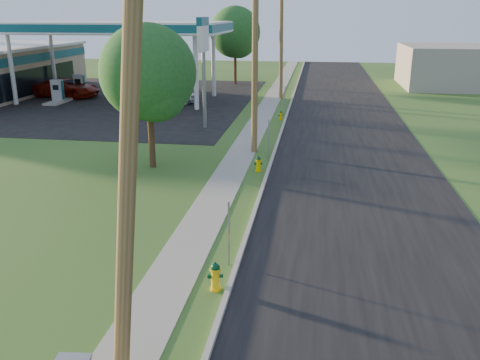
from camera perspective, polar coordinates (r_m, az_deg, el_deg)
name	(u,v)px	position (r m, az deg, el deg)	size (l,w,h in m)	color
ground_plane	(185,353)	(11.85, -6.15, -18.79)	(140.00, 140.00, 0.00)	#355C26
road	(361,203)	(20.47, 13.43, -2.55)	(8.00, 120.00, 0.02)	black
curb	(260,196)	(20.47, 2.23, -1.85)	(0.15, 120.00, 0.15)	#9E9B8F
sidewalk	(217,196)	(20.74, -2.59, -1.75)	(1.50, 120.00, 0.03)	#99978B
forecourt	(98,100)	(45.67, -15.70, 8.69)	(26.00, 28.00, 0.02)	black
utility_pole_near	(128,153)	(9.01, -12.48, 2.92)	(1.40, 0.32, 9.48)	brown
utility_pole_mid	(255,57)	(26.38, 1.69, 13.59)	(1.40, 0.32, 9.80)	brown
utility_pole_far	(281,41)	(44.27, 4.65, 15.26)	(1.40, 0.32, 9.50)	brown
sign_post_near	(229,234)	(14.83, -1.26, -6.09)	(0.05, 0.04, 2.00)	gray
sign_post_mid	(268,139)	(25.94, 3.21, 4.64)	(0.05, 0.04, 2.00)	gray
sign_post_far	(285,100)	(37.87, 5.03, 8.95)	(0.05, 0.04, 2.00)	gray
gas_canopy	(114,28)	(44.34, -13.91, 16.23)	(18.18, 9.18, 6.40)	silver
fuel_pump_nw	(58,94)	(44.89, -19.76, 9.07)	(1.20, 3.20, 1.90)	#9E9B8F
fuel_pump_ne	(164,97)	(41.42, -8.56, 9.24)	(1.20, 3.20, 1.90)	#9E9B8F
fuel_pump_sw	(80,87)	(48.41, -17.56, 9.89)	(1.20, 3.20, 1.90)	#9E9B8F
fuel_pump_se	(177,90)	(45.22, -7.08, 10.05)	(1.20, 3.20, 1.90)	#9E9B8F
price_pylon	(203,41)	(32.43, -4.16, 15.29)	(0.34, 2.04, 6.85)	gray
distant_building	(476,67)	(56.48, 24.95, 11.47)	(14.00, 10.00, 4.00)	#9C9489
tree_verge	(150,77)	(23.98, -10.11, 11.36)	(4.44, 4.44, 6.73)	#3E2D16
tree_lot	(236,34)	(53.42, -0.46, 16.06)	(5.13, 5.13, 7.77)	#3E2D16
hydrant_near	(215,276)	(13.84, -2.78, -10.76)	(0.43, 0.38, 0.83)	yellow
hydrant_mid	(258,164)	(23.80, 2.07, 1.83)	(0.39, 0.35, 0.76)	#EEC900
hydrant_far	(281,115)	(35.54, 4.61, 7.24)	(0.35, 0.31, 0.67)	#E8AE00
car_red	(67,88)	(47.70, -18.87, 9.75)	(2.67, 5.79, 1.61)	#6A1106
car_silver	(171,94)	(42.61, -7.72, 9.54)	(1.73, 4.30, 1.47)	silver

